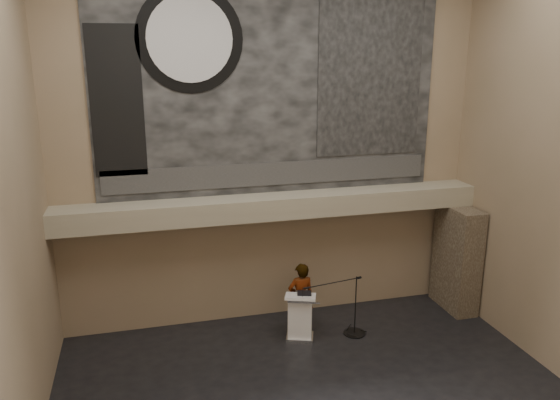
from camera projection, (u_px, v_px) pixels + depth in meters
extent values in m
cube|color=#867255|center=(271.00, 148.00, 12.78)|extent=(10.00, 0.02, 8.50)
cube|color=#867255|center=(467.00, 285.00, 5.32)|extent=(10.00, 0.02, 8.50)
cube|color=#867255|center=(0.00, 210.00, 7.83)|extent=(0.02, 8.00, 8.50)
cube|color=gray|center=(276.00, 206.00, 12.75)|extent=(10.00, 0.80, 0.50)
cylinder|color=#B2893D|center=(208.00, 223.00, 12.39)|extent=(0.04, 0.04, 0.06)
cylinder|color=#B2893D|center=(352.00, 212.00, 13.24)|extent=(0.04, 0.04, 0.06)
cube|color=black|center=(271.00, 85.00, 12.37)|extent=(8.00, 0.05, 5.00)
cube|color=#2F2F2F|center=(272.00, 174.00, 12.88)|extent=(7.76, 0.02, 0.55)
cylinder|color=black|center=(190.00, 39.00, 11.63)|extent=(2.30, 0.02, 2.30)
cylinder|color=silver|center=(190.00, 39.00, 11.61)|extent=(1.84, 0.02, 1.84)
cube|color=black|center=(370.00, 79.00, 12.89)|extent=(2.60, 0.02, 3.60)
cube|color=black|center=(117.00, 102.00, 11.58)|extent=(1.10, 0.02, 3.20)
cube|color=#423628|center=(457.00, 258.00, 13.89)|extent=(0.60, 1.40, 2.70)
cube|color=silver|center=(300.00, 337.00, 12.66)|extent=(0.74, 0.65, 0.08)
cube|color=white|center=(300.00, 317.00, 12.52)|extent=(0.64, 0.54, 0.96)
cube|color=white|center=(301.00, 297.00, 12.37)|extent=(0.82, 0.70, 0.13)
cube|color=black|center=(304.00, 293.00, 12.43)|extent=(0.37, 0.33, 0.04)
cube|color=silver|center=(297.00, 296.00, 12.31)|extent=(0.24, 0.29, 0.00)
imported|color=silver|center=(301.00, 298.00, 12.77)|extent=(0.65, 0.44, 1.72)
cylinder|color=black|center=(354.00, 333.00, 12.89)|extent=(0.52, 0.52, 0.02)
cylinder|color=black|center=(355.00, 305.00, 12.70)|extent=(0.03, 0.03, 1.45)
cylinder|color=black|center=(332.00, 283.00, 12.26)|extent=(1.42, 0.27, 0.02)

